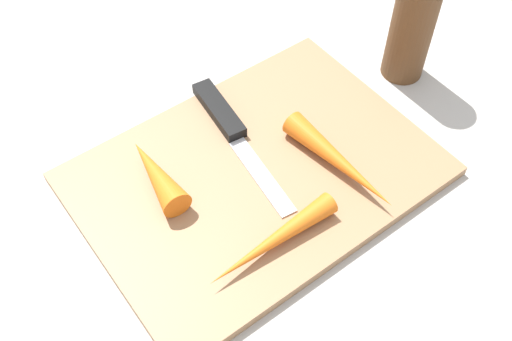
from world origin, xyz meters
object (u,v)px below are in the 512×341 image
at_px(cutting_board, 256,174).
at_px(pepper_grinder, 414,18).
at_px(knife, 225,118).
at_px(carrot_medium, 273,241).
at_px(carrot_shortest, 156,174).
at_px(carrot_longest, 339,162).

bearing_deg(cutting_board, pepper_grinder, -174.27).
distance_m(knife, carrot_medium, 0.17).
relative_size(carrot_medium, carrot_shortest, 1.52).
xyz_separation_m(cutting_board, carrot_medium, (0.04, 0.08, 0.02)).
distance_m(cutting_board, carrot_longest, 0.09).
bearing_deg(pepper_grinder, carrot_longest, 23.56).
height_order(knife, carrot_medium, carrot_medium).
distance_m(carrot_longest, carrot_shortest, 0.19).
height_order(cutting_board, carrot_medium, carrot_medium).
bearing_deg(carrot_shortest, carrot_medium, -155.92).
height_order(knife, pepper_grinder, pepper_grinder).
relative_size(carrot_medium, carrot_longest, 1.00).
xyz_separation_m(knife, carrot_shortest, (0.10, 0.03, 0.01)).
xyz_separation_m(cutting_board, carrot_shortest, (0.09, -0.05, 0.02)).
bearing_deg(carrot_shortest, pepper_grinder, -90.01).
relative_size(cutting_board, pepper_grinder, 2.24).
distance_m(knife, carrot_longest, 0.14).
bearing_deg(carrot_medium, carrot_longest, -164.54).
xyz_separation_m(cutting_board, knife, (-0.01, -0.08, 0.01)).
relative_size(cutting_board, carrot_longest, 2.50).
bearing_deg(cutting_board, knife, -100.11).
bearing_deg(carrot_shortest, knife, -70.66).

